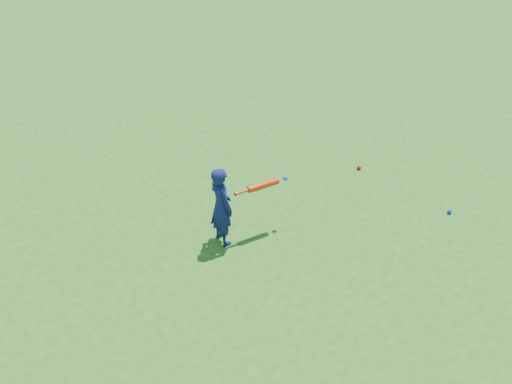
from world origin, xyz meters
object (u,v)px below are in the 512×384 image
child (221,206)px  ground_ball_red (359,167)px  bat_swing (265,185)px  ground_ball_blue (450,212)px

child → ground_ball_red: bearing=-83.3°
ground_ball_red → bat_swing: size_ratio=0.09×
child → ground_ball_blue: size_ratio=16.94×
child → ground_ball_red: (2.66, 0.45, -0.51)m
ground_ball_red → ground_ball_blue: 1.59m
child → bat_swing: bearing=-99.2°
ground_ball_blue → ground_ball_red: bearing=101.6°
ground_ball_red → bat_swing: 2.22m
ground_ball_blue → bat_swing: (-2.38, 1.04, 0.67)m
child → ground_ball_red: child is taller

